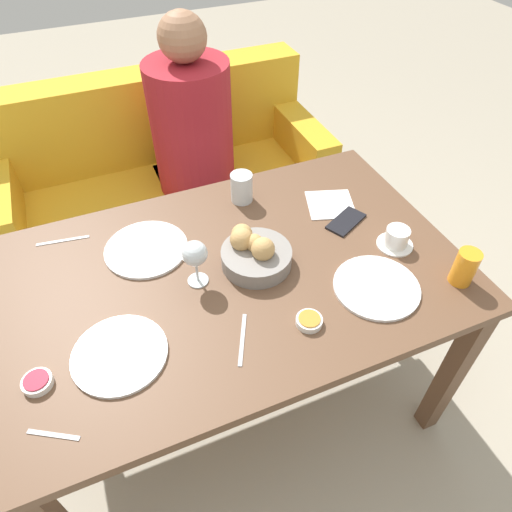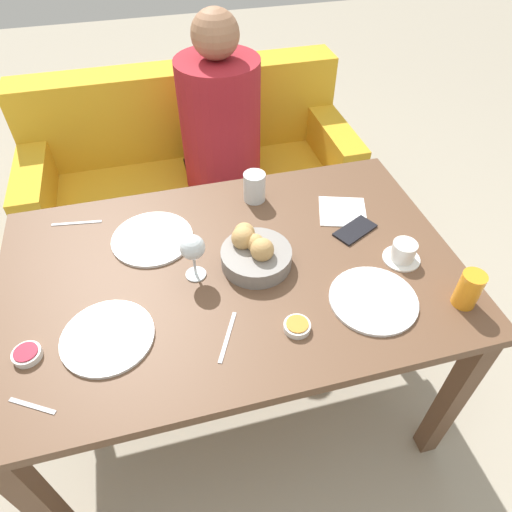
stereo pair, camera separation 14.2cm
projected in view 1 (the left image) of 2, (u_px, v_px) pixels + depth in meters
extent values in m
plane|color=#A89E89|center=(239.00, 393.00, 1.96)|extent=(10.00, 10.00, 0.00)
cube|color=brown|center=(233.00, 274.00, 1.43)|extent=(1.42, 0.91, 0.03)
cube|color=brown|center=(452.00, 373.00, 1.62)|extent=(0.06, 0.06, 0.74)
cube|color=brown|center=(42.00, 319.00, 1.79)|extent=(0.06, 0.06, 0.74)
cube|color=brown|center=(337.00, 232.00, 2.15)|extent=(0.06, 0.06, 0.74)
cube|color=gold|center=(171.00, 211.00, 2.50)|extent=(1.64, 0.70, 0.43)
cube|color=gold|center=(147.00, 116.00, 2.36)|extent=(1.64, 0.20, 0.45)
cube|color=gold|center=(19.00, 232.00, 2.23)|extent=(0.14, 0.70, 0.63)
cube|color=gold|center=(294.00, 165.00, 2.64)|extent=(0.14, 0.70, 0.63)
cube|color=#23232D|center=(202.00, 215.00, 2.47)|extent=(0.35, 0.49, 0.43)
cylinder|color=#A31E28|center=(192.00, 129.00, 2.11)|extent=(0.37, 0.37, 0.61)
sphere|color=#9E7051|center=(182.00, 37.00, 1.82)|extent=(0.20, 0.20, 0.20)
cylinder|color=gray|center=(256.00, 257.00, 1.42)|extent=(0.22, 0.22, 0.05)
sphere|color=tan|center=(242.00, 239.00, 1.41)|extent=(0.07, 0.07, 0.07)
sphere|color=tan|center=(242.00, 234.00, 1.43)|extent=(0.07, 0.07, 0.07)
sphere|color=tan|center=(254.00, 243.00, 1.40)|extent=(0.06, 0.06, 0.06)
sphere|color=tan|center=(263.00, 249.00, 1.38)|extent=(0.07, 0.07, 0.07)
cylinder|color=white|center=(120.00, 354.00, 1.20)|extent=(0.25, 0.25, 0.01)
cylinder|color=white|center=(376.00, 287.00, 1.36)|extent=(0.26, 0.26, 0.01)
cylinder|color=white|center=(146.00, 249.00, 1.48)|extent=(0.27, 0.27, 0.01)
cylinder|color=orange|center=(465.00, 267.00, 1.35)|extent=(0.07, 0.07, 0.12)
cylinder|color=silver|center=(242.00, 188.00, 1.63)|extent=(0.08, 0.08, 0.11)
cylinder|color=silver|center=(198.00, 280.00, 1.39)|extent=(0.06, 0.06, 0.00)
cylinder|color=silver|center=(197.00, 271.00, 1.36)|extent=(0.01, 0.01, 0.07)
sphere|color=silver|center=(195.00, 253.00, 1.30)|extent=(0.08, 0.08, 0.08)
cylinder|color=white|center=(395.00, 244.00, 1.50)|extent=(0.12, 0.12, 0.01)
cylinder|color=white|center=(397.00, 237.00, 1.47)|extent=(0.08, 0.08, 0.06)
cylinder|color=white|center=(37.00, 382.00, 1.13)|extent=(0.08, 0.08, 0.02)
cylinder|color=#A3192D|center=(36.00, 380.00, 1.12)|extent=(0.06, 0.06, 0.00)
cylinder|color=white|center=(309.00, 321.00, 1.27)|extent=(0.08, 0.08, 0.02)
cylinder|color=#C67F28|center=(309.00, 318.00, 1.26)|extent=(0.06, 0.06, 0.00)
cube|color=#B7B7BC|center=(63.00, 241.00, 1.51)|extent=(0.17, 0.03, 0.00)
cube|color=#B7B7BC|center=(242.00, 339.00, 1.24)|extent=(0.08, 0.16, 0.00)
cube|color=#B7B7BC|center=(53.00, 435.00, 1.05)|extent=(0.11, 0.07, 0.00)
cube|color=white|center=(330.00, 204.00, 1.65)|extent=(0.21, 0.21, 0.00)
cube|color=black|center=(346.00, 221.00, 1.58)|extent=(0.17, 0.13, 0.01)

